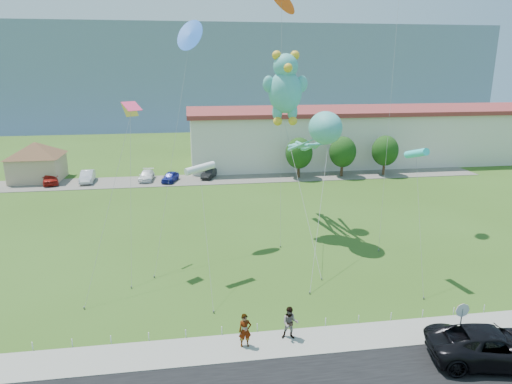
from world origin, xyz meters
TOP-DOWN VIEW (x-y plane):
  - ground at (0.00, 0.00)m, footprint 160.00×160.00m
  - sidewalk at (0.00, -2.75)m, footprint 80.00×2.50m
  - parking_strip at (0.00, 35.00)m, footprint 70.00×6.00m
  - hill_ridge at (0.00, 120.00)m, footprint 160.00×50.00m
  - pavilion at (-24.00, 38.00)m, footprint 9.20×9.20m
  - warehouse at (26.00, 44.00)m, footprint 61.00×15.00m
  - stop_sign at (9.50, -4.21)m, footprint 0.80×0.07m
  - rope_fence at (0.00, -1.30)m, footprint 26.05×0.05m
  - tree_near at (10.00, 34.00)m, footprint 3.60×3.60m
  - tree_mid at (16.00, 34.00)m, footprint 3.60×3.60m
  - tree_far at (22.00, 34.00)m, footprint 3.60×3.60m
  - suv at (10.30, -5.84)m, footprint 6.85×4.17m
  - pedestrian_left at (-1.87, -2.71)m, footprint 0.70×0.48m
  - pedestrian_right at (0.65, -2.36)m, footprint 1.03×0.87m
  - parked_car_red at (-21.90, 35.63)m, footprint 2.91×4.82m
  - parked_car_silver at (-17.43, 35.79)m, footprint 1.82×4.52m
  - parked_car_white at (-9.98, 35.64)m, footprint 1.98×4.35m
  - parked_car_blue at (-6.89, 34.44)m, footprint 2.50×3.95m
  - parked_car_black at (-1.83, 35.74)m, footprint 2.48×3.95m
  - octopus_kite at (6.50, 13.10)m, footprint 4.78×16.68m
  - teddy_bear_kite at (3.84, 14.70)m, footprint 3.85×11.60m
  - small_kite_yellow at (-8.57, 10.26)m, footprint 1.29×6.55m
  - small_kite_cyan at (10.63, 4.27)m, footprint 0.76×4.74m
  - small_kite_pink at (-8.52, 7.91)m, footprint 3.76×6.59m
  - small_kite_blue at (-4.04, 14.02)m, footprint 4.19×8.44m
  - small_kite_orange at (4.12, 18.00)m, footprint 2.33×8.25m
  - small_kite_white at (-3.71, 6.68)m, footprint 0.69×6.85m

SIDE VIEW (x-z plane):
  - ground at x=0.00m, z-range 0.00..0.00m
  - parking_strip at x=0.00m, z-range 0.00..0.06m
  - sidewalk at x=0.00m, z-range 0.00..0.10m
  - rope_fence at x=0.00m, z-range 0.00..0.50m
  - parked_car_black at x=-1.83m, z-range 0.06..1.29m
  - parked_car_white at x=-9.98m, z-range 0.06..1.29m
  - parked_car_blue at x=-6.89m, z-range 0.06..1.31m
  - parked_car_silver at x=-17.43m, z-range 0.06..1.52m
  - parked_car_red at x=-21.90m, z-range 0.06..1.59m
  - suv at x=10.30m, z-range 0.06..1.84m
  - pedestrian_right at x=0.65m, z-range 0.10..1.96m
  - pedestrian_left at x=-1.87m, z-range 0.10..1.97m
  - stop_sign at x=9.50m, z-range 0.62..3.12m
  - pavilion at x=-24.00m, z-range 0.52..5.52m
  - tree_near at x=10.00m, z-range 0.65..6.12m
  - tree_mid at x=16.00m, z-range 0.65..6.12m
  - tree_far at x=22.00m, z-range 0.65..6.12m
  - warehouse at x=26.00m, z-range 0.02..8.22m
  - small_kite_white at x=-3.71m, z-range 3.62..11.85m
  - small_kite_cyan at x=10.63m, z-range 4.15..13.46m
  - octopus_kite at x=6.50m, z-range 3.31..14.36m
  - small_kite_yellow at x=-8.57m, z-range 4.18..16.04m
  - small_kite_pink at x=-8.52m, z-range 4.30..16.59m
  - hill_ridge at x=0.00m, z-range 0.00..25.00m
  - teddy_bear_kite at x=3.84m, z-range 4.97..20.71m
  - small_kite_blue at x=-4.04m, z-range 7.67..25.21m
  - small_kite_orange at x=4.12m, z-range 9.15..29.93m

